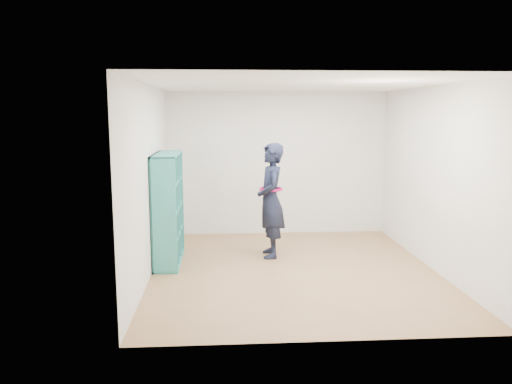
{
  "coord_description": "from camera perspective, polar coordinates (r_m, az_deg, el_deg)",
  "views": [
    {
      "loc": [
        -0.99,
        -6.8,
        2.23
      ],
      "look_at": [
        -0.52,
        0.3,
        1.09
      ],
      "focal_mm": 35.0,
      "sensor_mm": 36.0,
      "label": 1
    }
  ],
  "objects": [
    {
      "name": "wall_left",
      "position": [
        6.94,
        -12.15,
        1.2
      ],
      "size": [
        0.02,
        4.5,
        2.6
      ],
      "primitive_type": "cube",
      "color": "silver",
      "rests_on": "floor"
    },
    {
      "name": "smartphone",
      "position": [
        7.74,
        0.6,
        -0.02
      ],
      "size": [
        0.02,
        0.09,
        0.12
      ],
      "rotation": [
        0.4,
        0.0,
        0.11
      ],
      "color": "silver",
      "rests_on": "person"
    },
    {
      "name": "ceiling",
      "position": [
        6.88,
        4.57,
        12.17
      ],
      "size": [
        4.5,
        4.5,
        0.0
      ],
      "primitive_type": "plane",
      "color": "white",
      "rests_on": "wall_back"
    },
    {
      "name": "floor",
      "position": [
        7.22,
        4.31,
        -8.9
      ],
      "size": [
        4.5,
        4.5,
        0.0
      ],
      "primitive_type": "plane",
      "color": "olive",
      "rests_on": "ground"
    },
    {
      "name": "person",
      "position": [
        7.68,
        1.71,
        -0.97
      ],
      "size": [
        0.45,
        0.66,
        1.77
      ],
      "rotation": [
        0.0,
        0.0,
        -1.53
      ],
      "color": "black",
      "rests_on": "floor"
    },
    {
      "name": "wall_right",
      "position": [
        7.49,
        19.77,
        1.44
      ],
      "size": [
        0.02,
        4.5,
        2.6
      ],
      "primitive_type": "cube",
      "color": "silver",
      "rests_on": "floor"
    },
    {
      "name": "bookshelf",
      "position": [
        7.52,
        -10.22,
        -1.96
      ],
      "size": [
        0.36,
        1.23,
        1.63
      ],
      "color": "teal",
      "rests_on": "floor"
    },
    {
      "name": "wall_back",
      "position": [
        9.15,
        2.42,
        3.26
      ],
      "size": [
        4.0,
        0.02,
        2.6
      ],
      "primitive_type": "cube",
      "color": "silver",
      "rests_on": "floor"
    },
    {
      "name": "wall_front",
      "position": [
        4.75,
        8.32,
        -2.27
      ],
      "size": [
        4.0,
        0.02,
        2.6
      ],
      "primitive_type": "cube",
      "color": "silver",
      "rests_on": "floor"
    }
  ]
}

